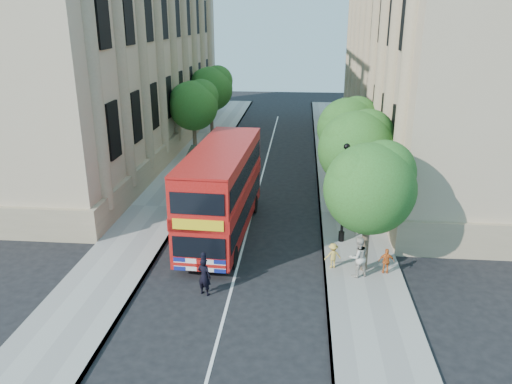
% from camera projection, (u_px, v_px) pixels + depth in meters
% --- Properties ---
extents(ground, '(120.00, 120.00, 0.00)m').
position_uv_depth(ground, '(228.00, 300.00, 20.57)').
color(ground, black).
rests_on(ground, ground).
extents(pavement_right, '(3.50, 80.00, 0.12)m').
position_uv_depth(pavement_right, '(349.00, 213.00, 29.44)').
color(pavement_right, gray).
rests_on(pavement_right, ground).
extents(pavement_left, '(3.50, 80.00, 0.12)m').
position_uv_depth(pavement_left, '(159.00, 207.00, 30.44)').
color(pavement_left, gray).
rests_on(pavement_left, ground).
extents(building_right, '(12.00, 38.00, 18.00)m').
position_uv_depth(building_right, '(446.00, 44.00, 38.89)').
color(building_right, tan).
rests_on(building_right, ground).
extents(building_left, '(12.00, 38.00, 18.00)m').
position_uv_depth(building_left, '(103.00, 42.00, 41.30)').
color(building_left, tan).
rests_on(building_left, ground).
extents(tree_right_near, '(4.00, 4.00, 6.08)m').
position_uv_depth(tree_right_near, '(371.00, 184.00, 21.49)').
color(tree_right_near, '#473828').
rests_on(tree_right_near, ground).
extents(tree_right_mid, '(4.20, 4.20, 6.37)m').
position_uv_depth(tree_right_mid, '(357.00, 145.00, 27.06)').
color(tree_right_mid, '#473828').
rests_on(tree_right_mid, ground).
extents(tree_right_far, '(4.00, 4.00, 6.15)m').
position_uv_depth(tree_right_far, '(348.00, 125.00, 32.74)').
color(tree_right_far, '#473828').
rests_on(tree_right_far, ground).
extents(tree_left_far, '(4.00, 4.00, 6.30)m').
position_uv_depth(tree_left_far, '(194.00, 103.00, 40.29)').
color(tree_left_far, '#473828').
rests_on(tree_left_far, ground).
extents(tree_left_back, '(4.20, 4.20, 6.65)m').
position_uv_depth(tree_left_back, '(211.00, 86.00, 47.71)').
color(tree_left_back, '#473828').
rests_on(tree_left_back, ground).
extents(lamp_post, '(0.32, 0.32, 5.16)m').
position_uv_depth(lamp_post, '(344.00, 197.00, 24.93)').
color(lamp_post, black).
rests_on(lamp_post, pavement_right).
extents(double_decker_bus, '(3.14, 10.25, 4.68)m').
position_uv_depth(double_decker_bus, '(222.00, 189.00, 25.90)').
color(double_decker_bus, '#A80F0B').
rests_on(double_decker_bus, ground).
extents(box_van, '(2.78, 5.80, 3.22)m').
position_uv_depth(box_van, '(206.00, 182.00, 30.25)').
color(box_van, black).
rests_on(box_van, ground).
extents(police_constable, '(0.72, 0.61, 1.69)m').
position_uv_depth(police_constable, '(204.00, 276.00, 20.75)').
color(police_constable, black).
rests_on(police_constable, ground).
extents(woman_pedestrian, '(1.11, 1.01, 1.86)m').
position_uv_depth(woman_pedestrian, '(358.00, 257.00, 21.97)').
color(woman_pedestrian, beige).
rests_on(woman_pedestrian, pavement_right).
extents(child_a, '(0.71, 0.30, 1.20)m').
position_uv_depth(child_a, '(386.00, 261.00, 22.31)').
color(child_a, orange).
rests_on(child_a, pavement_right).
extents(child_b, '(0.86, 0.62, 1.19)m').
position_uv_depth(child_b, '(333.00, 256.00, 22.82)').
color(child_b, gold).
rests_on(child_b, pavement_right).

